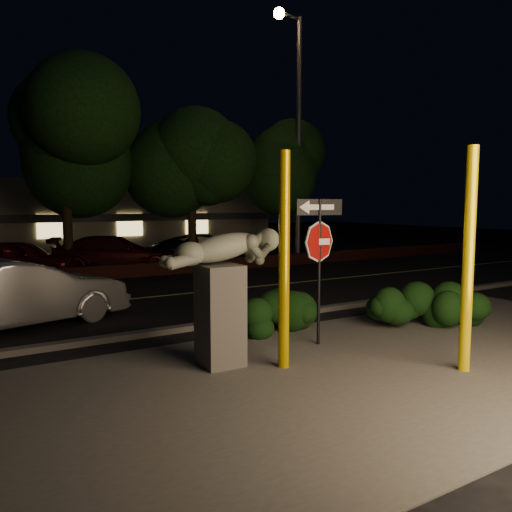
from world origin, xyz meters
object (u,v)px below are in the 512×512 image
(signpost, at_px, (319,242))
(parked_car_red, at_px, (20,259))
(streetlight, at_px, (295,118))
(parked_car_dark, at_px, (207,249))
(yellow_pole_left, at_px, (284,261))
(silver_sedan, at_px, (21,294))
(parked_car_darkred, at_px, (116,254))
(yellow_pole_right, at_px, (468,261))
(sculpture, at_px, (222,283))

(signpost, height_order, parked_car_red, signpost)
(streetlight, distance_m, parked_car_dark, 7.16)
(yellow_pole_left, xyz_separation_m, silver_sedan, (-3.37, 5.27, -1.03))
(signpost, bearing_deg, parked_car_darkred, 101.71)
(yellow_pole_left, relative_size, parked_car_darkred, 0.72)
(silver_sedan, height_order, parked_car_dark, silver_sedan)
(silver_sedan, distance_m, parked_car_red, 8.44)
(yellow_pole_right, distance_m, parked_car_darkred, 15.23)
(yellow_pole_right, height_order, parked_car_darkred, yellow_pole_right)
(yellow_pole_right, distance_m, streetlight, 15.98)
(parked_car_red, xyz_separation_m, parked_car_dark, (7.82, 0.22, -0.02))
(yellow_pole_left, height_order, signpost, yellow_pole_left)
(yellow_pole_left, xyz_separation_m, yellow_pole_right, (2.41, -1.66, 0.03))
(parked_car_dark, bearing_deg, parked_car_red, 117.48)
(silver_sedan, bearing_deg, yellow_pole_right, -156.12)
(streetlight, bearing_deg, parked_car_red, 160.79)
(streetlight, bearing_deg, silver_sedan, -162.40)
(yellow_pole_right, xyz_separation_m, parked_car_dark, (2.90, 15.54, -1.13))
(parked_car_darkred, height_order, parked_car_dark, parked_car_darkred)
(sculpture, relative_size, streetlight, 0.21)
(yellow_pole_right, bearing_deg, signpost, 113.76)
(yellow_pole_left, distance_m, parked_car_dark, 14.91)
(signpost, relative_size, sculpture, 1.22)
(yellow_pole_left, bearing_deg, parked_car_red, 100.40)
(yellow_pole_left, bearing_deg, parked_car_dark, 69.07)
(yellow_pole_right, distance_m, silver_sedan, 9.09)
(parked_car_red, distance_m, parked_car_dark, 7.82)
(yellow_pole_left, height_order, parked_car_red, yellow_pole_left)
(signpost, height_order, parked_car_darkred, signpost)
(parked_car_red, xyz_separation_m, parked_car_darkred, (3.51, -0.19, 0.02))
(yellow_pole_right, bearing_deg, parked_car_red, 107.81)
(parked_car_darkred, bearing_deg, parked_car_red, 104.89)
(signpost, relative_size, streetlight, 0.25)
(yellow_pole_left, xyz_separation_m, sculpture, (-0.80, 0.64, -0.37))
(silver_sedan, height_order, parked_car_red, silver_sedan)
(yellow_pole_left, relative_size, signpost, 1.27)
(sculpture, distance_m, streetlight, 15.92)
(yellow_pole_right, distance_m, parked_car_dark, 15.85)
(parked_car_dark, bearing_deg, parked_car_darkred, 121.37)
(streetlight, bearing_deg, signpost, -135.28)
(yellow_pole_left, relative_size, parked_car_dark, 0.73)
(silver_sedan, bearing_deg, streetlight, -76.83)
(sculpture, distance_m, parked_car_dark, 14.60)
(yellow_pole_left, xyz_separation_m, streetlight, (8.93, 12.12, 4.82))
(yellow_pole_right, bearing_deg, silver_sedan, 129.84)
(streetlight, bearing_deg, parked_car_darkred, 158.82)
(parked_car_red, bearing_deg, signpost, -136.28)
(yellow_pole_right, bearing_deg, parked_car_darkred, 95.32)
(sculpture, height_order, parked_car_dark, sculpture)
(signpost, distance_m, sculpture, 2.23)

